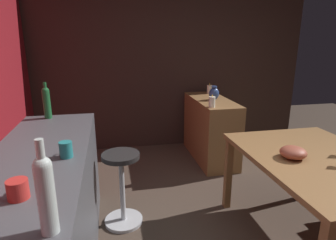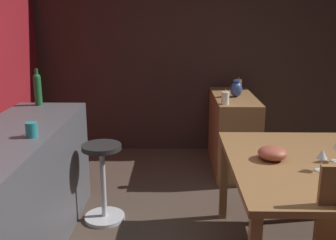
{
  "view_description": "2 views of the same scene",
  "coord_description": "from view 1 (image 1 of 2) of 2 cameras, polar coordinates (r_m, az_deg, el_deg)",
  "views": [
    {
      "loc": [
        -1.58,
        1.0,
        1.59
      ],
      "look_at": [
        0.61,
        0.55,
        0.95
      ],
      "focal_mm": 30.55,
      "sensor_mm": 36.0,
      "label": 1
    },
    {
      "loc": [
        -2.3,
        0.36,
        1.65
      ],
      "look_at": [
        0.47,
        0.41,
        0.92
      ],
      "focal_mm": 41.76,
      "sensor_mm": 36.0,
      "label": 2
    }
  ],
  "objects": [
    {
      "name": "pillar_candle_tall",
      "position": [
        4.17,
        8.27,
        6.1
      ],
      "size": [
        0.08,
        0.08,
        0.14
      ],
      "color": "white",
      "rests_on": "sideboard_cabinet"
    },
    {
      "name": "wine_bottle_clear",
      "position": [
        1.12,
        -23.23,
        -13.0
      ],
      "size": [
        0.07,
        0.07,
        0.36
      ],
      "color": "silver",
      "rests_on": "kitchen_counter"
    },
    {
      "name": "fruit_bowl",
      "position": [
        2.29,
        23.71,
        -5.94
      ],
      "size": [
        0.19,
        0.19,
        0.09
      ],
      "primitive_type": "ellipsoid",
      "color": "#9E4C38",
      "rests_on": "dining_table"
    },
    {
      "name": "wine_bottle_green",
      "position": [
        2.73,
        -23.07,
        3.45
      ],
      "size": [
        0.06,
        0.06,
        0.32
      ],
      "color": "#1E592D",
      "rests_on": "kitchen_counter"
    },
    {
      "name": "kitchen_counter",
      "position": [
        2.07,
        -23.75,
        -18.78
      ],
      "size": [
        2.1,
        0.6,
        0.9
      ],
      "primitive_type": "cube",
      "color": "#4C4C51",
      "rests_on": "ground_plane"
    },
    {
      "name": "wall_side_right",
      "position": [
        4.2,
        -1.96,
        12.09
      ],
      "size": [
        0.1,
        4.4,
        2.6
      ],
      "primitive_type": "cube",
      "color": "#33231E",
      "rests_on": "ground_plane"
    },
    {
      "name": "bar_stool",
      "position": [
        2.56,
        -9.14,
        -13.02
      ],
      "size": [
        0.34,
        0.34,
        0.66
      ],
      "color": "#262323",
      "rests_on": "ground_plane"
    },
    {
      "name": "dining_table",
      "position": [
        2.43,
        28.07,
        -8.42
      ],
      "size": [
        1.35,
        0.99,
        0.74
      ],
      "color": "olive",
      "rests_on": "ground_plane"
    },
    {
      "name": "pillar_candle_short",
      "position": [
        3.33,
        8.77,
        3.58
      ],
      "size": [
        0.07,
        0.07,
        0.15
      ],
      "color": "white",
      "rests_on": "sideboard_cabinet"
    },
    {
      "name": "cup_teal",
      "position": [
        1.82,
        -19.7,
        -5.55
      ],
      "size": [
        0.11,
        0.08,
        0.1
      ],
      "color": "teal",
      "rests_on": "kitchen_counter"
    },
    {
      "name": "sideboard_cabinet",
      "position": [
        3.88,
        8.45,
        -1.8
      ],
      "size": [
        1.1,
        0.44,
        0.82
      ],
      "primitive_type": "cube",
      "color": "olive",
      "rests_on": "ground_plane"
    },
    {
      "name": "cup_red",
      "position": [
        1.46,
        -27.76,
        -12.12
      ],
      "size": [
        0.13,
        0.09,
        0.09
      ],
      "color": "red",
      "rests_on": "kitchen_counter"
    },
    {
      "name": "vase_ceramic_blue",
      "position": [
        3.72,
        9.16,
        5.24
      ],
      "size": [
        0.13,
        0.13,
        0.18
      ],
      "color": "#334C8C",
      "rests_on": "sideboard_cabinet"
    }
  ]
}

